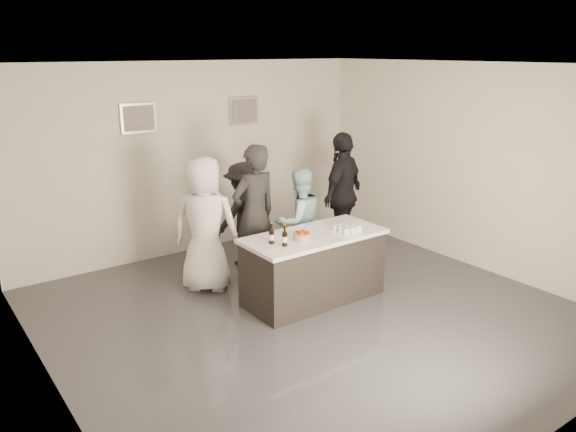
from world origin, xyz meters
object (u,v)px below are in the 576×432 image
object	(u,v)px
person_guest_right	(343,194)
person_guest_back	(244,214)
cake	(302,237)
beer_bottle_a	(272,233)
person_main_blue	(299,222)
person_main_black	(254,215)
bar_counter	(313,267)
person_guest_left	(206,225)
beer_bottle_b	(285,236)

from	to	relation	value
person_guest_right	person_guest_back	xyz separation A→B (m)	(-1.49, 0.54, -0.19)
cake	person_guest_right	bearing A→B (deg)	34.78
beer_bottle_a	person_main_blue	size ratio (longest dim) A/B	0.17
person_main_black	person_guest_back	bearing A→B (deg)	-115.25
bar_counter	person_guest_back	world-z (taller)	person_guest_back
beer_bottle_a	person_guest_right	distance (m)	2.37
beer_bottle_a	person_main_black	size ratio (longest dim) A/B	0.13
person_main_blue	person_guest_left	xyz separation A→B (m)	(-1.36, 0.27, 0.14)
cake	person_main_black	distance (m)	1.04
bar_counter	beer_bottle_b	bearing A→B (deg)	-165.76
person_guest_left	person_guest_back	bearing A→B (deg)	-105.93
cake	person_guest_back	xyz separation A→B (m)	(0.21, 1.72, -0.15)
beer_bottle_a	person_guest_back	distance (m)	1.75
person_guest_right	bar_counter	bearing A→B (deg)	13.29
cake	person_main_black	size ratio (longest dim) A/B	0.12
cake	beer_bottle_b	bearing A→B (deg)	-167.98
beer_bottle_a	beer_bottle_b	world-z (taller)	same
person_guest_back	bar_counter	bearing A→B (deg)	81.13
person_main_blue	person_guest_right	size ratio (longest dim) A/B	0.79
bar_counter	beer_bottle_a	world-z (taller)	beer_bottle_a
bar_counter	cake	xyz separation A→B (m)	(-0.25, -0.08, 0.49)
bar_counter	person_guest_left	bearing A→B (deg)	130.53
beer_bottle_b	person_guest_left	size ratio (longest dim) A/B	0.14
beer_bottle_a	person_guest_back	world-z (taller)	person_guest_back
person_main_blue	person_guest_right	xyz separation A→B (m)	(1.05, 0.26, 0.20)
beer_bottle_a	beer_bottle_b	distance (m)	0.18
person_guest_right	person_guest_left	bearing A→B (deg)	-24.24
beer_bottle_b	person_guest_right	size ratio (longest dim) A/B	0.13
beer_bottle_a	person_guest_back	bearing A→B (deg)	69.57
beer_bottle_b	person_main_black	size ratio (longest dim) A/B	0.13
person_guest_back	beer_bottle_b	bearing A→B (deg)	63.44
person_guest_left	person_guest_back	size ratio (longest dim) A/B	1.16
beer_bottle_a	bar_counter	bearing A→B (deg)	-1.41
bar_counter	person_guest_right	size ratio (longest dim) A/B	0.95
person_main_blue	person_guest_back	size ratio (longest dim) A/B	0.99
person_guest_left	person_guest_right	xyz separation A→B (m)	(2.41, -0.01, 0.06)
person_main_blue	person_guest_left	size ratio (longest dim) A/B	0.85
person_main_black	person_guest_back	distance (m)	0.75
person_guest_right	person_main_black	bearing A→B (deg)	-19.11
cake	person_main_blue	world-z (taller)	person_main_blue
beer_bottle_b	person_guest_left	world-z (taller)	person_guest_left
bar_counter	person_main_black	distance (m)	1.13
bar_counter	person_guest_back	bearing A→B (deg)	91.30
cake	beer_bottle_a	bearing A→B (deg)	167.00
bar_counter	person_guest_back	size ratio (longest dim) A/B	1.18
beer_bottle_b	person_guest_right	bearing A→B (deg)	31.77
person_guest_right	person_guest_back	bearing A→B (deg)	-43.75
person_guest_right	beer_bottle_b	bearing A→B (deg)	7.80
person_main_black	person_guest_right	bearing A→B (deg)	179.48
cake	person_main_blue	size ratio (longest dim) A/B	0.15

